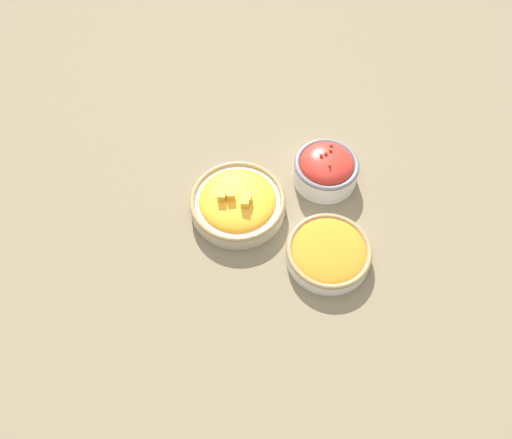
{
  "coord_description": "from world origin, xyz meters",
  "views": [
    {
      "loc": [
        0.02,
        0.54,
        0.91
      ],
      "look_at": [
        0.0,
        0.0,
        0.03
      ],
      "focal_mm": 35.0,
      "sensor_mm": 36.0,
      "label": 1
    }
  ],
  "objects": [
    {
      "name": "bowl_carrots",
      "position": [
        -0.14,
        0.08,
        0.02
      ],
      "size": [
        0.17,
        0.17,
        0.04
      ],
      "color": "silver",
      "rests_on": "ground_plane"
    },
    {
      "name": "bowl_cherry_tomatoes",
      "position": [
        -0.16,
        -0.12,
        0.04
      ],
      "size": [
        0.14,
        0.14,
        0.09
      ],
      "color": "silver",
      "rests_on": "ground_plane"
    },
    {
      "name": "ground_plane",
      "position": [
        0.0,
        0.0,
        0.0
      ],
      "size": [
        3.0,
        3.0,
        0.0
      ],
      "primitive_type": "plane",
      "color": "#75664C"
    },
    {
      "name": "bowl_squash",
      "position": [
        0.04,
        -0.05,
        0.03
      ],
      "size": [
        0.2,
        0.2,
        0.07
      ],
      "color": "beige",
      "rests_on": "ground_plane"
    }
  ]
}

